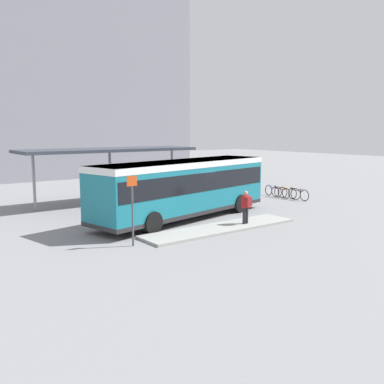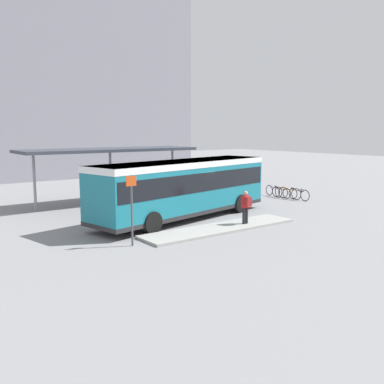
% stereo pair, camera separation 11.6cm
% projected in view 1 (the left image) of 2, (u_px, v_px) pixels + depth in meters
% --- Properties ---
extents(ground_plane, '(120.00, 120.00, 0.00)m').
position_uv_depth(ground_plane, '(184.00, 219.00, 22.24)').
color(ground_plane, gray).
extents(curb_island, '(8.05, 1.80, 0.12)m').
position_uv_depth(curb_island, '(221.00, 228.00, 19.82)').
color(curb_island, '#9E9E99').
rests_on(curb_island, ground_plane).
extents(city_bus, '(11.09, 4.64, 3.01)m').
position_uv_depth(city_bus, '(184.00, 185.00, 22.00)').
color(city_bus, '#197284').
rests_on(city_bus, ground_plane).
extents(pedestrian_waiting, '(0.39, 0.40, 1.59)m').
position_uv_depth(pedestrian_waiting, '(246.00, 205.00, 20.35)').
color(pedestrian_waiting, '#232328').
rests_on(pedestrian_waiting, curb_island).
extents(bicycle_black, '(0.48, 1.77, 0.76)m').
position_uv_depth(bicycle_black, '(298.00, 194.00, 28.18)').
color(bicycle_black, black).
rests_on(bicycle_black, ground_plane).
extents(bicycle_orange, '(0.48, 1.80, 0.78)m').
position_uv_depth(bicycle_orange, '(289.00, 193.00, 28.67)').
color(bicycle_orange, black).
rests_on(bicycle_orange, ground_plane).
extents(bicycle_red, '(0.48, 1.66, 0.72)m').
position_uv_depth(bicycle_red, '(281.00, 192.00, 29.21)').
color(bicycle_red, black).
rests_on(bicycle_red, ground_plane).
extents(bicycle_blue, '(0.48, 1.74, 0.76)m').
position_uv_depth(bicycle_blue, '(273.00, 191.00, 29.77)').
color(bicycle_blue, black).
rests_on(bicycle_blue, ground_plane).
extents(station_shelter, '(11.09, 3.31, 3.44)m').
position_uv_depth(station_shelter, '(109.00, 151.00, 26.67)').
color(station_shelter, '#383D47').
rests_on(station_shelter, ground_plane).
extents(platform_sign, '(0.44, 0.08, 2.80)m').
position_uv_depth(platform_sign, '(132.00, 207.00, 16.77)').
color(platform_sign, '#4C4C51').
rests_on(platform_sign, ground_plane).
extents(station_building, '(22.85, 14.41, 18.79)m').
position_uv_depth(station_building, '(64.00, 85.00, 45.91)').
color(station_building, gray).
rests_on(station_building, ground_plane).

